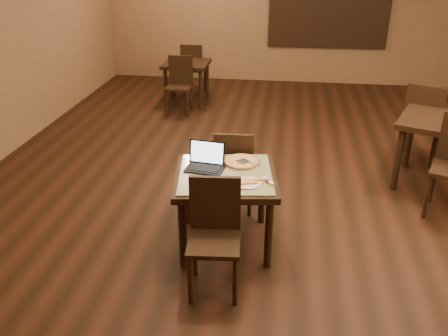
# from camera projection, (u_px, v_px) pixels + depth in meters

# --- Properties ---
(ground) EXTENTS (10.00, 10.00, 0.00)m
(ground) POSITION_uv_depth(u_px,v_px,m) (299.00, 195.00, 5.54)
(ground) COLOR black
(ground) RESTS_ON ground
(wall_back) EXTENTS (8.00, 0.02, 3.00)m
(wall_back) POSITION_uv_depth(u_px,v_px,m) (303.00, 7.00, 9.35)
(wall_back) COLOR brown
(wall_back) RESTS_ON ground
(mural) EXTENTS (2.34, 0.05, 1.64)m
(mural) POSITION_uv_depth(u_px,v_px,m) (329.00, 5.00, 9.23)
(mural) COLOR #26618D
(mural) RESTS_ON wall_back
(tiled_table) EXTENTS (1.04, 1.04, 0.76)m
(tiled_table) POSITION_uv_depth(u_px,v_px,m) (225.00, 183.00, 4.39)
(tiled_table) COLOR black
(tiled_table) RESTS_ON ground
(chair_main_near) EXTENTS (0.46, 0.46, 0.98)m
(chair_main_near) POSITION_uv_depth(u_px,v_px,m) (214.00, 229.00, 3.89)
(chair_main_near) COLOR black
(chair_main_near) RESTS_ON ground
(chair_main_far) EXTENTS (0.43, 0.43, 0.95)m
(chair_main_far) POSITION_uv_depth(u_px,v_px,m) (234.00, 167.00, 4.99)
(chair_main_far) COLOR black
(chair_main_far) RESTS_ON ground
(laptop) EXTENTS (0.37, 0.31, 0.24)m
(laptop) POSITION_uv_depth(u_px,v_px,m) (206.00, 161.00, 4.44)
(laptop) COLOR black
(laptop) RESTS_ON tiled_table
(plate) EXTENTS (0.24, 0.24, 0.01)m
(plate) POSITION_uv_depth(u_px,v_px,m) (248.00, 183.00, 4.15)
(plate) COLOR white
(plate) RESTS_ON tiled_table
(pizza_slice) EXTENTS (0.24, 0.24, 0.02)m
(pizza_slice) POSITION_uv_depth(u_px,v_px,m) (248.00, 181.00, 4.15)
(pizza_slice) COLOR beige
(pizza_slice) RESTS_ON plate
(pizza_pan) EXTENTS (0.39, 0.39, 0.01)m
(pizza_pan) POSITION_uv_depth(u_px,v_px,m) (241.00, 163.00, 4.54)
(pizza_pan) COLOR silver
(pizza_pan) RESTS_ON tiled_table
(pizza_whole) EXTENTS (0.33, 0.33, 0.02)m
(pizza_whole) POSITION_uv_depth(u_px,v_px,m) (241.00, 161.00, 4.54)
(pizza_whole) COLOR beige
(pizza_whole) RESTS_ON pizza_pan
(spatula) EXTENTS (0.25, 0.25, 0.01)m
(spatula) POSITION_uv_depth(u_px,v_px,m) (243.00, 161.00, 4.51)
(spatula) COLOR silver
(spatula) RESTS_ON pizza_whole
(napkin_roll) EXTENTS (0.12, 0.15, 0.04)m
(napkin_roll) POSITION_uv_depth(u_px,v_px,m) (268.00, 181.00, 4.16)
(napkin_roll) COLOR white
(napkin_roll) RESTS_ON tiled_table
(other_table_a) EXTENTS (1.16, 1.16, 0.83)m
(other_table_a) POSITION_uv_depth(u_px,v_px,m) (440.00, 131.00, 5.50)
(other_table_a) COLOR black
(other_table_a) RESTS_ON ground
(other_table_a_chair_far) EXTENTS (0.61, 0.61, 1.08)m
(other_table_a_chair_far) POSITION_uv_depth(u_px,v_px,m) (423.00, 119.00, 6.11)
(other_table_a_chair_far) COLOR black
(other_table_a_chair_far) RESTS_ON ground
(other_table_b) EXTENTS (0.78, 0.78, 0.74)m
(other_table_b) POSITION_uv_depth(u_px,v_px,m) (187.00, 69.00, 8.47)
(other_table_b) COLOR black
(other_table_b) RESTS_ON ground
(other_table_b_chair_near) EXTENTS (0.41, 0.41, 0.95)m
(other_table_b_chair_near) POSITION_uv_depth(u_px,v_px,m) (180.00, 81.00, 8.01)
(other_table_b_chair_near) COLOR black
(other_table_b_chair_near) RESTS_ON ground
(other_table_b_chair_far) EXTENTS (0.41, 0.41, 0.95)m
(other_table_b_chair_far) POSITION_uv_depth(u_px,v_px,m) (193.00, 66.00, 9.00)
(other_table_b_chair_far) COLOR black
(other_table_b_chair_far) RESTS_ON ground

